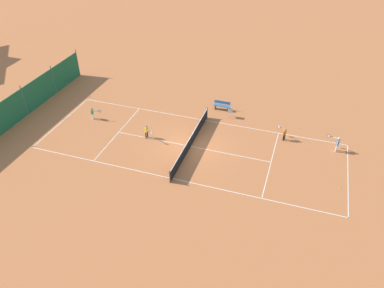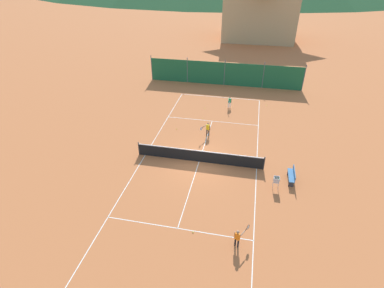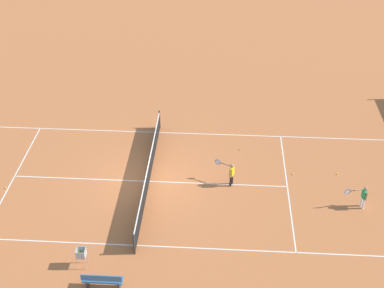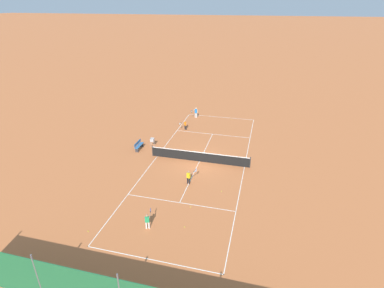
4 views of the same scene
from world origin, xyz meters
TOP-DOWN VIEW (x-y plane):
  - ground_plane at (0.00, 0.00)m, footprint 600.00×600.00m
  - court_line_markings at (0.00, 0.00)m, footprint 8.25×23.85m
  - tennis_net at (0.00, 0.00)m, footprint 9.18×0.08m
  - windscreen_fence_far at (-0.00, 15.50)m, footprint 17.28×0.08m
  - player_far_baseline at (-0.01, 3.77)m, footprint 0.71×0.90m
  - player_near_service at (3.28, -6.88)m, footprint 0.73×0.82m
  - player_far_service at (1.22, 9.47)m, footprint 0.37×1.00m
  - tennis_ball_near_corner at (-1.07, 8.84)m, footprint 0.07×0.07m
  - tennis_ball_far_corner at (4.80, 10.75)m, footprint 0.07×0.07m
  - tennis_ball_mid_court at (-2.75, 4.26)m, footprint 0.07×0.07m
  - tennis_ball_alley_right at (-0.92, 6.74)m, footprint 0.07×0.07m
  - tennis_ball_by_net_right at (0.88, -6.52)m, footprint 0.07×0.07m
  - ball_hopper at (5.29, -1.90)m, footprint 0.36×0.36m
  - courtside_bench at (6.34, -0.90)m, footprint 0.36×1.50m
  - alpine_chalet at (3.26, 39.17)m, footprint 13.00×10.00m

SIDE VIEW (x-z plane):
  - ground_plane at x=0.00m, z-range 0.00..0.00m
  - court_line_markings at x=0.00m, z-range 0.00..0.01m
  - tennis_ball_near_corner at x=-1.07m, z-range 0.00..0.07m
  - tennis_ball_far_corner at x=4.80m, z-range 0.00..0.07m
  - tennis_ball_mid_court at x=-2.75m, z-range 0.00..0.07m
  - tennis_ball_alley_right at x=-0.92m, z-range 0.00..0.07m
  - tennis_ball_by_net_right at x=0.88m, z-range 0.00..0.07m
  - courtside_bench at x=6.34m, z-range 0.03..0.87m
  - tennis_net at x=0.00m, z-range -0.03..1.03m
  - ball_hopper at x=5.29m, z-range 0.21..1.10m
  - player_near_service at x=3.28m, z-range 0.10..1.22m
  - player_far_service at x=1.22m, z-range 0.10..1.22m
  - player_far_baseline at x=-0.01m, z-range 0.10..1.29m
  - windscreen_fence_far at x=0.00m, z-range -0.14..2.76m
  - alpine_chalet at x=3.26m, z-range 0.22..11.42m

